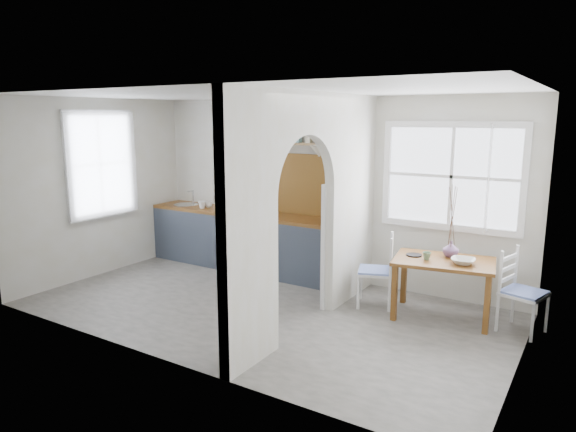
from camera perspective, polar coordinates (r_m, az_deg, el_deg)
The scene contains 26 objects.
floor at distance 6.43m, azimuth -2.89°, elevation -10.32°, with size 5.80×3.20×0.01m, color gray.
ceiling at distance 5.99m, azimuth -3.13°, elevation 13.51°, with size 5.80×3.20×0.01m, color silver.
walls at distance 6.08m, azimuth -3.00°, elevation 1.17°, with size 5.81×3.21×2.60m.
partition at distance 5.74m, azimuth 3.06°, elevation 2.11°, with size 0.12×3.20×2.60m.
kitchen_window at distance 8.02m, azimuth -20.18°, elevation 5.43°, with size 0.10×1.16×1.50m, color white, non-canonical shape.
nook_window at distance 6.71m, azimuth 17.70°, elevation 4.19°, with size 1.76×0.10×1.30m, color white, non-canonical shape.
counter at distance 7.95m, azimuth -4.15°, elevation -2.70°, with size 3.50×0.60×0.90m.
sink at distance 8.66m, azimuth -11.27°, elevation 1.18°, with size 0.40×0.40×0.02m, color #B6BBC2.
backsplash at distance 7.50m, azimuth 2.61°, elevation 3.44°, with size 1.65×0.03×0.90m, color brown.
shelf at distance 7.37m, azimuth 2.33°, elevation 8.45°, with size 1.75×0.20×0.21m.
pendant_lamp at distance 6.90m, azimuth 3.49°, elevation 7.20°, with size 0.26×0.26×0.16m, color beige.
utensil_rail at distance 6.52m, azimuth 5.96°, elevation 3.13°, with size 0.02×0.02×0.50m, color #B6BBC2.
dining_table at distance 6.34m, azimuth 16.77°, elevation -7.73°, with size 1.12×0.75×0.70m, color brown, non-canonical shape.
chair_left at distance 6.51m, azimuth 9.66°, elevation -5.94°, with size 0.42×0.42×0.91m, color white, non-canonical shape.
chair_right at distance 6.20m, azimuth 24.75°, elevation -7.68°, with size 0.42×0.42×0.92m, color white, non-canonical shape.
kettle at distance 6.90m, azimuth 5.89°, elevation 0.08°, with size 0.23×0.18×0.27m, color white, non-canonical shape.
mug_a at distance 8.25m, azimuth -9.51°, elevation 1.24°, with size 0.12×0.12×0.12m, color white.
mug_b at distance 8.32m, azimuth -8.83°, elevation 1.26°, with size 0.12×0.12×0.09m, color white.
knife_block at distance 7.90m, azimuth -3.66°, elevation 1.22°, with size 0.09×0.12×0.19m, color black.
jar at distance 7.83m, azimuth -2.41°, elevation 1.02°, with size 0.10×0.10×0.16m, color #9B7D51.
towel_magenta at distance 6.87m, azimuth 5.87°, elevation -6.52°, with size 0.02×0.03×0.61m, color #AD115D.
towel_orange at distance 6.84m, azimuth 5.70°, elevation -6.82°, with size 0.02×0.03×0.47m, color gold.
bowl at distance 6.13m, azimuth 18.88°, elevation -4.77°, with size 0.27×0.27×0.07m, color beige.
table_cup at distance 6.17m, azimuth 15.16°, elevation -4.30°, with size 0.10×0.10×0.09m, color slate.
plate at distance 6.33m, azimuth 13.82°, elevation -4.23°, with size 0.19×0.19×0.02m, color black.
vase at distance 6.36m, azimuth 17.64°, elevation -3.52°, with size 0.18×0.18×0.19m, color #6B4A72.
Camera 1 is at (3.43, -4.90, 2.34)m, focal length 32.00 mm.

